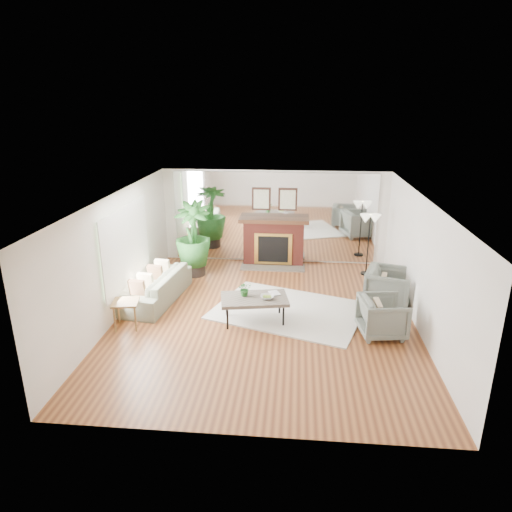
# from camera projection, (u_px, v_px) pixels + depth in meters

# --- Properties ---
(ground) EXTENTS (7.00, 7.00, 0.00)m
(ground) POSITION_uv_depth(u_px,v_px,m) (265.00, 317.00, 9.37)
(ground) COLOR brown
(ground) RESTS_ON ground
(wall_left) EXTENTS (0.02, 7.00, 2.50)m
(wall_left) POSITION_uv_depth(u_px,v_px,m) (118.00, 256.00, 9.22)
(wall_left) COLOR white
(wall_left) RESTS_ON ground
(wall_right) EXTENTS (0.02, 7.00, 2.50)m
(wall_right) POSITION_uv_depth(u_px,v_px,m) (421.00, 265.00, 8.70)
(wall_right) COLOR white
(wall_right) RESTS_ON ground
(wall_back) EXTENTS (6.00, 0.02, 2.50)m
(wall_back) POSITION_uv_depth(u_px,v_px,m) (274.00, 217.00, 12.25)
(wall_back) COLOR white
(wall_back) RESTS_ON ground
(mirror_panel) EXTENTS (5.40, 0.04, 2.40)m
(mirror_panel) POSITION_uv_depth(u_px,v_px,m) (274.00, 217.00, 12.23)
(mirror_panel) COLOR silver
(mirror_panel) RESTS_ON wall_back
(window_panel) EXTENTS (0.04, 2.40, 1.50)m
(window_panel) POSITION_uv_depth(u_px,v_px,m) (126.00, 245.00, 9.56)
(window_panel) COLOR #B2E09E
(window_panel) RESTS_ON wall_left
(fireplace) EXTENTS (1.85, 0.83, 2.05)m
(fireplace) POSITION_uv_depth(u_px,v_px,m) (274.00, 241.00, 12.22)
(fireplace) COLOR maroon
(fireplace) RESTS_ON ground
(area_rug) EXTENTS (3.52, 2.98, 0.03)m
(area_rug) POSITION_uv_depth(u_px,v_px,m) (288.00, 310.00, 9.64)
(area_rug) COLOR white
(area_rug) RESTS_ON ground
(coffee_table) EXTENTS (1.43, 0.99, 0.53)m
(coffee_table) POSITION_uv_depth(u_px,v_px,m) (254.00, 300.00, 9.04)
(coffee_table) COLOR #665C51
(coffee_table) RESTS_ON ground
(sofa) EXTENTS (1.12, 2.29, 0.64)m
(sofa) POSITION_uv_depth(u_px,v_px,m) (156.00, 287.00, 10.08)
(sofa) COLOR gray
(sofa) RESTS_ON ground
(armchair_back) EXTENTS (1.16, 1.15, 0.85)m
(armchair_back) POSITION_uv_depth(u_px,v_px,m) (389.00, 288.00, 9.74)
(armchair_back) COLOR slate
(armchair_back) RESTS_ON ground
(armchair_front) EXTENTS (0.93, 0.91, 0.75)m
(armchair_front) POSITION_uv_depth(u_px,v_px,m) (382.00, 317.00, 8.56)
(armchair_front) COLOR slate
(armchair_front) RESTS_ON ground
(side_table) EXTENTS (0.57, 0.57, 0.55)m
(side_table) POSITION_uv_depth(u_px,v_px,m) (126.00, 306.00, 8.82)
(side_table) COLOR olive
(side_table) RESTS_ON ground
(potted_ficus) EXTENTS (0.98, 0.98, 1.89)m
(potted_ficus) POSITION_uv_depth(u_px,v_px,m) (193.00, 237.00, 11.34)
(potted_ficus) COLOR black
(potted_ficus) RESTS_ON ground
(floor_lamp) EXTENTS (0.51, 0.28, 1.57)m
(floor_lamp) POSITION_uv_depth(u_px,v_px,m) (370.00, 224.00, 11.26)
(floor_lamp) COLOR black
(floor_lamp) RESTS_ON ground
(tabletop_plant) EXTENTS (0.32, 0.29, 0.30)m
(tabletop_plant) POSITION_uv_depth(u_px,v_px,m) (245.00, 289.00, 9.08)
(tabletop_plant) COLOR #2D6A27
(tabletop_plant) RESTS_ON coffee_table
(fruit_bowl) EXTENTS (0.29, 0.29, 0.06)m
(fruit_bowl) POSITION_uv_depth(u_px,v_px,m) (267.00, 297.00, 8.98)
(fruit_bowl) COLOR olive
(fruit_bowl) RESTS_ON coffee_table
(book) EXTENTS (0.28, 0.31, 0.02)m
(book) POSITION_uv_depth(u_px,v_px,m) (270.00, 294.00, 9.18)
(book) COLOR olive
(book) RESTS_ON coffee_table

